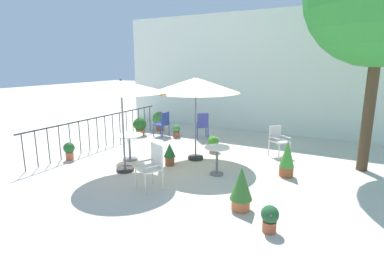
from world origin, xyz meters
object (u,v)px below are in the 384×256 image
object	(u,v)px
patio_chair_0	(163,123)
potted_plant_3	(160,120)
potted_plant_0	(241,187)
patio_chair_3	(278,139)
potted_plant_8	(69,150)
patio_umbrella_1	(196,86)
potted_plant_2	(170,153)
patio_chair_2	(152,164)
patio_chair_1	(202,124)
cafe_table_1	(129,142)
potted_plant_7	(140,126)
potted_plant_6	(176,131)
potted_plant_1	(287,158)
potted_plant_5	(213,143)
patio_umbrella_0	(121,87)
potted_plant_4	(270,218)
cafe_table_0	(217,156)

from	to	relation	value
patio_chair_0	potted_plant_3	xyz separation A→B (m)	(-0.69, 0.79, -0.09)
potted_plant_0	patio_chair_3	bearing A→B (deg)	92.51
patio_chair_0	potted_plant_8	xyz separation A→B (m)	(-0.78, -3.65, -0.23)
patio_umbrella_1	potted_plant_2	xyz separation A→B (m)	(-0.37, -0.80, -1.78)
patio_chair_2	potted_plant_3	xyz separation A→B (m)	(-3.18, 4.94, -0.13)
patio_chair_1	potted_plant_0	size ratio (longest dim) A/B	1.15
cafe_table_1	patio_chair_2	size ratio (longest dim) A/B	0.79
patio_chair_0	potted_plant_7	bearing A→B (deg)	-161.70
patio_chair_2	potted_plant_6	world-z (taller)	patio_chair_2
potted_plant_1	potted_plant_6	xyz separation A→B (m)	(-4.43, 2.11, -0.21)
potted_plant_5	patio_umbrella_0	bearing A→B (deg)	-115.96
potted_plant_4	potted_plant_5	size ratio (longest dim) A/B	0.92
patio_umbrella_0	potted_plant_5	distance (m)	3.49
potted_plant_3	patio_chair_3	bearing A→B (deg)	-13.78
patio_chair_0	patio_chair_1	world-z (taller)	patio_chair_1
patio_umbrella_0	cafe_table_1	size ratio (longest dim) A/B	3.06
cafe_table_0	potted_plant_4	bearing A→B (deg)	-47.68
cafe_table_1	potted_plant_2	xyz separation A→B (m)	(1.27, 0.14, -0.18)
cafe_table_1	potted_plant_6	size ratio (longest dim) A/B	1.63
patio_chair_0	potted_plant_3	world-z (taller)	patio_chair_0
patio_umbrella_0	potted_plant_8	xyz separation A→B (m)	(-2.00, -0.05, -1.85)
cafe_table_0	cafe_table_1	world-z (taller)	cafe_table_1
potted_plant_5	potted_plant_8	world-z (taller)	potted_plant_8
potted_plant_1	patio_chair_0	bearing A→B (deg)	157.90
cafe_table_1	potted_plant_7	distance (m)	3.00
potted_plant_3	potted_plant_8	world-z (taller)	potted_plant_3
potted_plant_0	potted_plant_6	world-z (taller)	potted_plant_0
patio_chair_1	potted_plant_5	world-z (taller)	patio_chair_1
potted_plant_1	potted_plant_4	xyz separation A→B (m)	(0.26, -2.68, -0.21)
patio_chair_1	potted_plant_3	world-z (taller)	patio_chair_1
potted_plant_2	potted_plant_7	xyz separation A→B (m)	(-2.87, 2.39, 0.04)
patio_chair_0	patio_umbrella_0	bearing A→B (deg)	-71.26
patio_umbrella_1	potted_plant_4	xyz separation A→B (m)	(2.84, -2.81, -1.86)
potted_plant_8	patio_umbrella_0	bearing A→B (deg)	1.47
patio_umbrella_0	potted_plant_2	world-z (taller)	patio_umbrella_0
patio_umbrella_0	patio_chair_3	xyz separation A→B (m)	(3.16, 3.14, -1.61)
potted_plant_2	patio_chair_3	bearing A→B (deg)	43.04
patio_chair_2	potted_plant_5	distance (m)	3.21
patio_chair_0	potted_plant_8	distance (m)	3.74
patio_umbrella_1	patio_chair_0	size ratio (longest dim) A/B	2.66
potted_plant_0	potted_plant_5	world-z (taller)	potted_plant_0
cafe_table_0	potted_plant_0	size ratio (longest dim) A/B	0.83
cafe_table_1	potted_plant_7	bearing A→B (deg)	122.42
patio_chair_0	potted_plant_0	bearing A→B (deg)	-42.67
patio_umbrella_1	potted_plant_0	xyz separation A→B (m)	(2.17, -2.31, -1.66)
potted_plant_2	potted_plant_4	bearing A→B (deg)	-32.06
cafe_table_1	potted_plant_5	xyz separation A→B (m)	(1.78, 1.87, -0.23)
cafe_table_0	potted_plant_6	world-z (taller)	cafe_table_0
cafe_table_1	potted_plant_0	xyz separation A→B (m)	(3.81, -1.38, -0.06)
patio_chair_3	potted_plant_0	xyz separation A→B (m)	(0.16, -3.74, -0.07)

